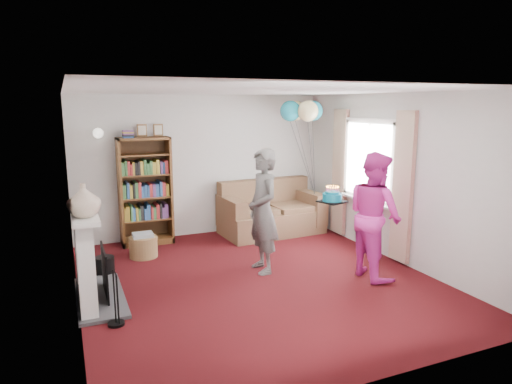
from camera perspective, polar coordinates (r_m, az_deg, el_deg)
name	(u,v)px	position (r m, az deg, el deg)	size (l,w,h in m)	color
ground	(257,280)	(6.27, 0.14, -10.93)	(5.00, 5.00, 0.00)	#340A07
wall_back	(202,166)	(8.26, -6.74, 3.31)	(4.50, 0.02, 2.50)	silver
wall_left	(70,204)	(5.46, -22.22, -1.36)	(0.02, 5.00, 2.50)	silver
wall_right	(396,178)	(7.11, 17.14, 1.66)	(0.02, 5.00, 2.50)	silver
ceiling	(257,90)	(5.82, 0.15, 12.60)	(4.50, 5.00, 0.01)	white
fireplace	(90,260)	(5.84, -20.04, -7.96)	(0.55, 1.80, 1.12)	#3F3F42
window_bay	(368,176)	(7.55, 13.88, 1.98)	(0.14, 2.02, 2.20)	white
wall_sconce	(98,133)	(7.75, -19.14, 6.97)	(0.16, 0.23, 0.16)	gold
bookcase	(145,192)	(7.88, -13.71, 0.04)	(0.85, 0.42, 2.01)	#472B14
sofa	(270,213)	(8.42, 1.76, -2.68)	(1.81, 0.96, 0.96)	brown
wicker_basket	(143,246)	(7.32, -13.90, -6.57)	(0.43, 0.43, 0.38)	olive
person_striped	(263,211)	(6.35, 0.86, -2.41)	(0.63, 0.42, 1.74)	black
person_magenta	(374,215)	(6.37, 14.59, -2.82)	(0.84, 0.65, 1.72)	#D42A96
birthday_cake	(332,197)	(6.31, 9.50, -0.67)	(0.32, 0.32, 0.22)	black
balloons	(302,111)	(8.00, 5.73, 10.05)	(0.79, 0.79, 1.71)	#3F3F3F
mantel_vase	(84,200)	(5.30, -20.72, -0.95)	(0.35, 0.35, 0.37)	beige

